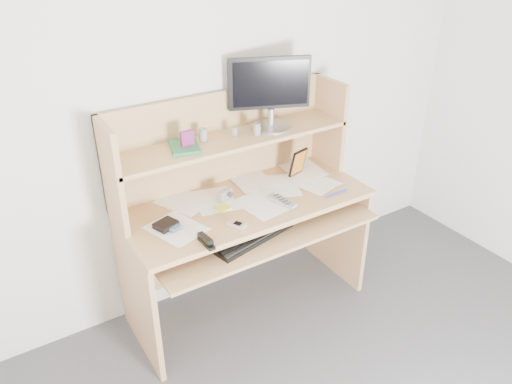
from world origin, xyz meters
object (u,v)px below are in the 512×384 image
tv_remote (282,201)px  game_case (298,162)px  monitor (270,91)px  desk (240,203)px  keyboard (251,235)px

tv_remote → game_case: bearing=24.6°
tv_remote → monitor: 0.62m
desk → tv_remote: desk is taller
tv_remote → game_case: 0.36m
tv_remote → monitor: size_ratio=0.41×
desk → tv_remote: 0.27m
keyboard → game_case: (0.52, 0.30, 0.17)m
game_case → desk: bearing=167.7°
game_case → keyboard: bearing=-165.2°
desk → keyboard: (-0.09, -0.28, -0.03)m
desk → game_case: bearing=2.6°
desk → keyboard: size_ratio=2.77×
game_case → monitor: size_ratio=0.39×
tv_remote → game_case: (0.27, 0.23, 0.08)m
desk → game_case: desk is taller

